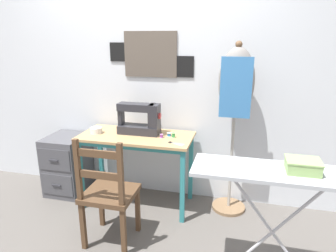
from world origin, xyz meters
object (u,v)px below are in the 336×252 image
object	(u,v)px
fabric_bowl	(96,130)
filing_cabinet	(68,164)
dress_form	(236,93)
thread_spool_mid_table	(169,135)
sewing_machine	(141,120)
scissors	(174,143)
ironing_board	(279,178)
wooden_chair	(108,194)
thread_spool_far_edge	(173,135)
storage_box	(303,166)
thread_spool_near_machine	(161,136)

from	to	relation	value
fabric_bowl	filing_cabinet	bearing A→B (deg)	166.74
fabric_bowl	dress_form	world-z (taller)	dress_form
thread_spool_mid_table	filing_cabinet	world-z (taller)	thread_spool_mid_table
sewing_machine	scissors	bearing A→B (deg)	-28.39
filing_cabinet	ironing_board	world-z (taller)	ironing_board
wooden_chair	dress_form	world-z (taller)	dress_form
fabric_bowl	thread_spool_mid_table	bearing A→B (deg)	6.10
thread_spool_mid_table	dress_form	xyz separation A→B (m)	(0.59, 0.07, 0.41)
wooden_chair	thread_spool_mid_table	bearing A→B (deg)	63.56
thread_spool_mid_table	filing_cabinet	bearing A→B (deg)	178.83
thread_spool_far_edge	dress_form	bearing A→B (deg)	10.12
sewing_machine	scissors	distance (m)	0.44
thread_spool_mid_table	dress_form	distance (m)	0.72
wooden_chair	storage_box	distance (m)	1.44
thread_spool_near_machine	wooden_chair	size ratio (longest dim) A/B	0.04
sewing_machine	storage_box	xyz separation A→B (m)	(1.30, -0.83, 0.02)
sewing_machine	thread_spool_mid_table	xyz separation A→B (m)	(0.28, -0.02, -0.12)
thread_spool_near_machine	filing_cabinet	distance (m)	1.16
thread_spool_near_machine	wooden_chair	world-z (taller)	wooden_chair
sewing_machine	thread_spool_far_edge	size ratio (longest dim) A/B	9.42
thread_spool_near_machine	filing_cabinet	xyz separation A→B (m)	(-1.07, 0.08, -0.43)
fabric_bowl	dress_form	bearing A→B (deg)	6.62
sewing_machine	storage_box	bearing A→B (deg)	-32.46
scissors	storage_box	world-z (taller)	storage_box
thread_spool_far_edge	dress_form	xyz separation A→B (m)	(0.54, 0.10, 0.41)
thread_spool_mid_table	wooden_chair	bearing A→B (deg)	-116.44
filing_cabinet	dress_form	size ratio (longest dim) A/B	0.39
sewing_machine	scissors	size ratio (longest dim) A/B	2.76
thread_spool_far_edge	ironing_board	world-z (taller)	ironing_board
scissors	storage_box	xyz separation A→B (m)	(0.94, -0.63, 0.16)
scissors	wooden_chair	xyz separation A→B (m)	(-0.42, -0.48, -0.30)
thread_spool_mid_table	wooden_chair	distance (m)	0.81
fabric_bowl	storage_box	size ratio (longest dim) A/B	0.58
scissors	filing_cabinet	distance (m)	1.31
dress_form	thread_spool_near_machine	bearing A→B (deg)	-168.33
fabric_bowl	dress_form	size ratio (longest dim) A/B	0.07
sewing_machine	storage_box	size ratio (longest dim) A/B	2.09
wooden_chair	thread_spool_near_machine	bearing A→B (deg)	65.79
thread_spool_mid_table	ironing_board	size ratio (longest dim) A/B	0.04
thread_spool_near_machine	thread_spool_mid_table	world-z (taller)	same
dress_form	storage_box	distance (m)	1.02
scissors	dress_form	world-z (taller)	dress_form
scissors	thread_spool_far_edge	world-z (taller)	thread_spool_far_edge
filing_cabinet	thread_spool_mid_table	bearing A→B (deg)	-1.17
thread_spool_far_edge	dress_form	size ratio (longest dim) A/B	0.03
fabric_bowl	wooden_chair	xyz separation A→B (m)	(0.38, -0.59, -0.33)
filing_cabinet	wooden_chair	bearing A→B (deg)	-40.65
fabric_bowl	wooden_chair	bearing A→B (deg)	-57.12
thread_spool_mid_table	storage_box	size ratio (longest dim) A/B	0.21
ironing_board	storage_box	bearing A→B (deg)	6.38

